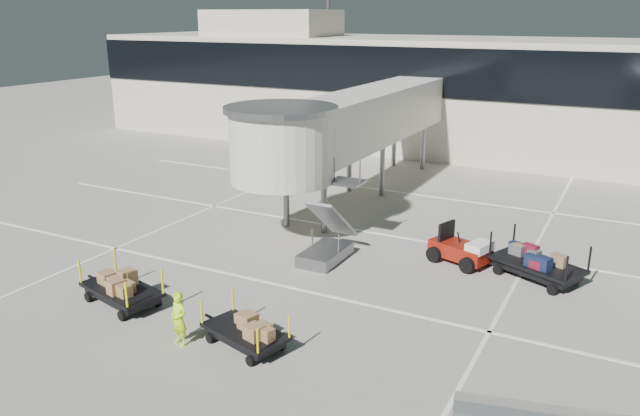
{
  "coord_description": "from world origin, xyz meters",
  "views": [
    {
      "loc": [
        9.43,
        -16.2,
        9.66
      ],
      "look_at": [
        -1.95,
        5.59,
        2.0
      ],
      "focal_mm": 35.0,
      "sensor_mm": 36.0,
      "label": 1
    }
  ],
  "objects_px": {
    "baggage_tug": "(461,250)",
    "ground_worker": "(179,319)",
    "suitcase_cart": "(535,265)",
    "belt_loader": "(267,136)",
    "box_cart_far": "(121,289)",
    "box_cart_near": "(242,330)"
  },
  "relations": [
    {
      "from": "baggage_tug",
      "to": "ground_worker",
      "type": "xyz_separation_m",
      "value": [
        -5.83,
        -10.36,
        0.29
      ]
    },
    {
      "from": "suitcase_cart",
      "to": "belt_loader",
      "type": "distance_m",
      "value": 28.33
    },
    {
      "from": "suitcase_cart",
      "to": "box_cart_far",
      "type": "bearing_deg",
      "value": -119.52
    },
    {
      "from": "baggage_tug",
      "to": "box_cart_far",
      "type": "relative_size",
      "value": 0.69
    },
    {
      "from": "ground_worker",
      "to": "suitcase_cart",
      "type": "bearing_deg",
      "value": 60.43
    },
    {
      "from": "box_cart_far",
      "to": "box_cart_near",
      "type": "bearing_deg",
      "value": 10.2
    },
    {
      "from": "suitcase_cart",
      "to": "box_cart_near",
      "type": "height_order",
      "value": "suitcase_cart"
    },
    {
      "from": "ground_worker",
      "to": "baggage_tug",
      "type": "bearing_deg",
      "value": 71.82
    },
    {
      "from": "box_cart_far",
      "to": "ground_worker",
      "type": "relative_size",
      "value": 2.23
    },
    {
      "from": "box_cart_near",
      "to": "ground_worker",
      "type": "height_order",
      "value": "ground_worker"
    },
    {
      "from": "suitcase_cart",
      "to": "baggage_tug",
      "type": "bearing_deg",
      "value": -159.92
    },
    {
      "from": "baggage_tug",
      "to": "box_cart_near",
      "type": "height_order",
      "value": "baggage_tug"
    },
    {
      "from": "baggage_tug",
      "to": "ground_worker",
      "type": "height_order",
      "value": "ground_worker"
    },
    {
      "from": "box_cart_near",
      "to": "belt_loader",
      "type": "bearing_deg",
      "value": 136.7
    },
    {
      "from": "baggage_tug",
      "to": "suitcase_cart",
      "type": "height_order",
      "value": "suitcase_cart"
    },
    {
      "from": "baggage_tug",
      "to": "box_cart_near",
      "type": "relative_size",
      "value": 0.78
    },
    {
      "from": "box_cart_far",
      "to": "ground_worker",
      "type": "xyz_separation_m",
      "value": [
        3.55,
        -1.19,
        0.26
      ]
    },
    {
      "from": "box_cart_near",
      "to": "ground_worker",
      "type": "xyz_separation_m",
      "value": [
        -1.7,
        -0.86,
        0.35
      ]
    },
    {
      "from": "baggage_tug",
      "to": "box_cart_far",
      "type": "xyz_separation_m",
      "value": [
        -9.38,
        -9.17,
        0.03
      ]
    },
    {
      "from": "box_cart_far",
      "to": "ground_worker",
      "type": "height_order",
      "value": "ground_worker"
    },
    {
      "from": "box_cart_far",
      "to": "belt_loader",
      "type": "xyz_separation_m",
      "value": [
        -10.39,
        25.94,
        0.05
      ]
    },
    {
      "from": "ground_worker",
      "to": "box_cart_far",
      "type": "bearing_deg",
      "value": 172.56
    }
  ]
}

